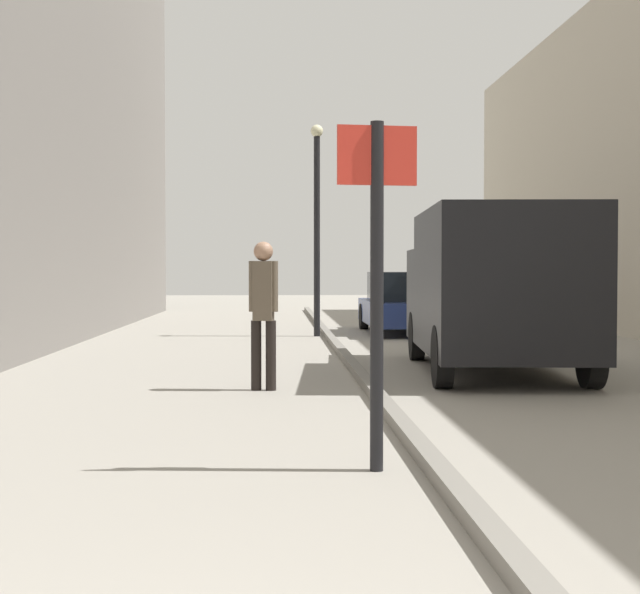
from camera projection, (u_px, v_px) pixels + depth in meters
name	position (u px, v px, depth m)	size (l,w,h in m)	color
ground_plane	(248.00, 371.00, 13.45)	(80.00, 80.00, 0.00)	gray
kerb_strip	(353.00, 366.00, 13.52)	(0.16, 40.00, 0.12)	slate
pedestrian_main_foreground	(263.00, 305.00, 11.23)	(0.36, 0.24, 1.85)	black
delivery_van	(493.00, 287.00, 13.14)	(2.41, 5.26, 2.33)	black
parked_car	(404.00, 303.00, 21.50)	(1.85, 4.20, 1.45)	navy
street_sign_post	(377.00, 264.00, 6.71)	(0.60, 0.10, 2.60)	black
lamp_post	(317.00, 216.00, 20.34)	(0.28, 0.28, 4.76)	black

